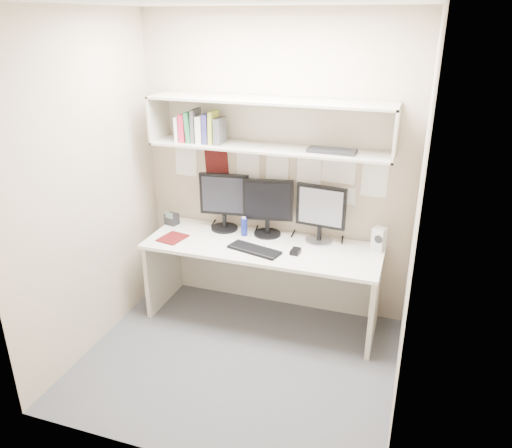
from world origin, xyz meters
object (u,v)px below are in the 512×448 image
(maroon_notebook, at_px, (173,238))
(desk_phone, at_px, (172,219))
(desk, at_px, (262,282))
(monitor_left, at_px, (224,200))
(monitor_right, at_px, (321,212))
(keyboard, at_px, (254,250))
(speaker, at_px, (379,239))
(monitor_center, at_px, (268,205))

(maroon_notebook, bearing_deg, desk_phone, 129.32)
(desk, bearing_deg, monitor_left, 153.13)
(maroon_notebook, distance_m, desk_phone, 0.34)
(monitor_right, height_order, keyboard, monitor_right)
(maroon_notebook, bearing_deg, keyboard, 10.36)
(desk, xyz_separation_m, keyboard, (-0.03, -0.14, 0.37))
(speaker, xyz_separation_m, maroon_notebook, (-1.72, -0.33, -0.09))
(keyboard, relative_size, speaker, 2.27)
(desk_phone, bearing_deg, monitor_left, 20.88)
(monitor_right, distance_m, maroon_notebook, 1.30)
(desk, relative_size, monitor_right, 4.00)
(maroon_notebook, height_order, desk_phone, desk_phone)
(desk, height_order, maroon_notebook, maroon_notebook)
(monitor_right, bearing_deg, monitor_left, -173.45)
(maroon_notebook, bearing_deg, speaker, 22.05)
(monitor_left, height_order, monitor_right, monitor_left)
(speaker, distance_m, maroon_notebook, 1.76)
(monitor_right, xyz_separation_m, keyboard, (-0.47, -0.36, -0.26))
(monitor_right, relative_size, desk_phone, 3.71)
(desk, distance_m, maroon_notebook, 0.87)
(desk, height_order, monitor_center, monitor_center)
(desk, xyz_separation_m, monitor_left, (-0.43, 0.22, 0.64))
(speaker, bearing_deg, maroon_notebook, -152.08)
(maroon_notebook, bearing_deg, desk, 20.81)
(monitor_left, relative_size, monitor_right, 1.04)
(speaker, relative_size, maroon_notebook, 0.83)
(monitor_left, height_order, monitor_center, monitor_left)
(desk, relative_size, monitor_center, 3.93)
(monitor_right, bearing_deg, keyboard, -135.67)
(speaker, xyz_separation_m, desk_phone, (-1.88, -0.04, -0.05))
(desk_phone, bearing_deg, speaker, 15.57)
(monitor_center, distance_m, monitor_right, 0.47)
(desk, height_order, monitor_left, monitor_left)
(monitor_center, bearing_deg, desk_phone, 173.15)
(keyboard, height_order, speaker, speaker)
(monitor_center, distance_m, speaker, 0.98)
(monitor_right, relative_size, keyboard, 1.12)
(monitor_center, distance_m, keyboard, 0.45)
(desk, distance_m, monitor_center, 0.67)
(speaker, bearing_deg, keyboard, -143.51)
(monitor_center, distance_m, desk_phone, 0.94)
(maroon_notebook, bearing_deg, monitor_right, 27.19)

